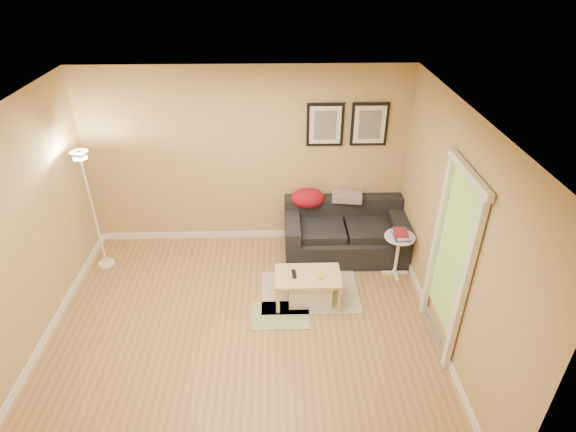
# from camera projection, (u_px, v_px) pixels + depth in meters

# --- Properties ---
(floor) EXTENTS (4.50, 4.50, 0.00)m
(floor) POSITION_uv_depth(u_px,v_px,m) (243.00, 330.00, 5.44)
(floor) COLOR #AB7B49
(floor) RESTS_ON ground
(ceiling) EXTENTS (4.50, 4.50, 0.00)m
(ceiling) POSITION_uv_depth(u_px,v_px,m) (229.00, 116.00, 4.10)
(ceiling) COLOR white
(ceiling) RESTS_ON wall_back
(wall_back) EXTENTS (4.50, 0.00, 4.50)m
(wall_back) POSITION_uv_depth(u_px,v_px,m) (247.00, 159.00, 6.48)
(wall_back) COLOR tan
(wall_back) RESTS_ON ground
(wall_front) EXTENTS (4.50, 0.00, 4.50)m
(wall_front) POSITION_uv_depth(u_px,v_px,m) (216.00, 407.00, 3.05)
(wall_front) COLOR tan
(wall_front) RESTS_ON ground
(wall_left) EXTENTS (0.00, 4.00, 4.00)m
(wall_left) POSITION_uv_depth(u_px,v_px,m) (16.00, 242.00, 4.71)
(wall_left) COLOR tan
(wall_left) RESTS_ON ground
(wall_right) EXTENTS (0.00, 4.00, 4.00)m
(wall_right) POSITION_uv_depth(u_px,v_px,m) (453.00, 235.00, 4.82)
(wall_right) COLOR tan
(wall_right) RESTS_ON ground
(baseboard_back) EXTENTS (4.50, 0.02, 0.10)m
(baseboard_back) POSITION_uv_depth(u_px,v_px,m) (250.00, 234.00, 7.11)
(baseboard_back) COLOR white
(baseboard_back) RESTS_ON ground
(baseboard_left) EXTENTS (0.02, 4.00, 0.10)m
(baseboard_left) POSITION_uv_depth(u_px,v_px,m) (49.00, 331.00, 5.36)
(baseboard_left) COLOR white
(baseboard_left) RESTS_ON ground
(baseboard_right) EXTENTS (0.02, 4.00, 0.10)m
(baseboard_right) POSITION_uv_depth(u_px,v_px,m) (433.00, 324.00, 5.46)
(baseboard_right) COLOR white
(baseboard_right) RESTS_ON ground
(sofa) EXTENTS (1.70, 0.90, 0.75)m
(sofa) POSITION_uv_depth(u_px,v_px,m) (345.00, 231.00, 6.59)
(sofa) COLOR black
(sofa) RESTS_ON ground
(red_throw) EXTENTS (0.48, 0.36, 0.28)m
(red_throw) POSITION_uv_depth(u_px,v_px,m) (308.00, 198.00, 6.61)
(red_throw) COLOR maroon
(red_throw) RESTS_ON sofa
(plaid_throw) EXTENTS (0.45, 0.32, 0.10)m
(plaid_throw) POSITION_uv_depth(u_px,v_px,m) (347.00, 197.00, 6.62)
(plaid_throw) COLOR tan
(plaid_throw) RESTS_ON sofa
(framed_print_left) EXTENTS (0.50, 0.04, 0.60)m
(framed_print_left) POSITION_uv_depth(u_px,v_px,m) (325.00, 125.00, 6.23)
(framed_print_left) COLOR black
(framed_print_left) RESTS_ON wall_back
(framed_print_right) EXTENTS (0.50, 0.04, 0.60)m
(framed_print_right) POSITION_uv_depth(u_px,v_px,m) (369.00, 124.00, 6.24)
(framed_print_right) COLOR black
(framed_print_right) RESTS_ON wall_back
(area_rug) EXTENTS (1.25, 0.85, 0.01)m
(area_rug) POSITION_uv_depth(u_px,v_px,m) (310.00, 292.00, 6.02)
(area_rug) COLOR #BFB498
(area_rug) RESTS_ON ground
(green_runner) EXTENTS (0.70, 0.50, 0.01)m
(green_runner) POSITION_uv_depth(u_px,v_px,m) (281.00, 315.00, 5.65)
(green_runner) COLOR #668C4C
(green_runner) RESTS_ON ground
(coffee_table) EXTENTS (0.91, 0.69, 0.41)m
(coffee_table) POSITION_uv_depth(u_px,v_px,m) (308.00, 288.00, 5.78)
(coffee_table) COLOR #E0BF89
(coffee_table) RESTS_ON ground
(remote_control) EXTENTS (0.06, 0.16, 0.02)m
(remote_control) POSITION_uv_depth(u_px,v_px,m) (294.00, 274.00, 5.68)
(remote_control) COLOR black
(remote_control) RESTS_ON coffee_table
(tape_roll) EXTENTS (0.07, 0.07, 0.03)m
(tape_roll) POSITION_uv_depth(u_px,v_px,m) (320.00, 277.00, 5.62)
(tape_roll) COLOR yellow
(tape_roll) RESTS_ON coffee_table
(storage_bin) EXTENTS (0.55, 0.40, 0.34)m
(storage_bin) POSITION_uv_depth(u_px,v_px,m) (310.00, 290.00, 5.81)
(storage_bin) COLOR white
(storage_bin) RESTS_ON ground
(side_table) EXTENTS (0.40, 0.40, 0.61)m
(side_table) POSITION_uv_depth(u_px,v_px,m) (397.00, 255.00, 6.21)
(side_table) COLOR white
(side_table) RESTS_ON ground
(book_stack) EXTENTS (0.28, 0.32, 0.08)m
(book_stack) POSITION_uv_depth(u_px,v_px,m) (401.00, 234.00, 6.02)
(book_stack) COLOR #2F508F
(book_stack) RESTS_ON side_table
(floor_lamp) EXTENTS (0.22, 0.22, 1.72)m
(floor_lamp) POSITION_uv_depth(u_px,v_px,m) (94.00, 215.00, 6.12)
(floor_lamp) COLOR white
(floor_lamp) RESTS_ON ground
(doorway) EXTENTS (0.12, 1.01, 2.13)m
(doorway) POSITION_uv_depth(u_px,v_px,m) (448.00, 265.00, 4.83)
(doorway) COLOR white
(doorway) RESTS_ON ground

